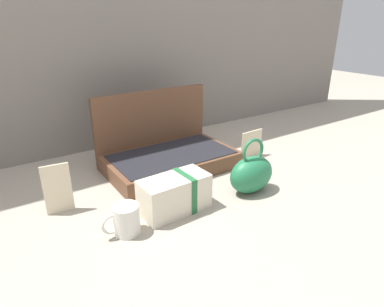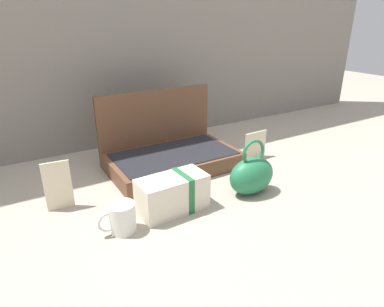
{
  "view_description": "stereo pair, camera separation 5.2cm",
  "coord_description": "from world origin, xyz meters",
  "px_view_note": "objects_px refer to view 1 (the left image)",
  "views": [
    {
      "loc": [
        -0.55,
        -0.89,
        0.57
      ],
      "look_at": [
        0.03,
        -0.02,
        0.14
      ],
      "focal_mm": 30.88,
      "sensor_mm": 36.0,
      "label": 1
    },
    {
      "loc": [
        -0.5,
        -0.91,
        0.57
      ],
      "look_at": [
        0.03,
        -0.02,
        0.14
      ],
      "focal_mm": 30.88,
      "sensor_mm": 36.0,
      "label": 2
    }
  ],
  "objects_px": {
    "cream_toiletry_bag": "(175,194)",
    "info_card_left": "(252,144)",
    "poster_card_right": "(58,189)",
    "teal_pouch_handbag": "(251,174)",
    "coffee_mug": "(125,220)",
    "open_suitcase": "(166,151)"
  },
  "relations": [
    {
      "from": "cream_toiletry_bag",
      "to": "info_card_left",
      "type": "distance_m",
      "value": 0.53
    },
    {
      "from": "poster_card_right",
      "to": "teal_pouch_handbag",
      "type": "bearing_deg",
      "value": -15.68
    },
    {
      "from": "teal_pouch_handbag",
      "to": "poster_card_right",
      "type": "distance_m",
      "value": 0.63
    },
    {
      "from": "poster_card_right",
      "to": "coffee_mug",
      "type": "bearing_deg",
      "value": -53.8
    },
    {
      "from": "coffee_mug",
      "to": "poster_card_right",
      "type": "xyz_separation_m",
      "value": [
        -0.13,
        0.22,
        0.04
      ]
    },
    {
      "from": "cream_toiletry_bag",
      "to": "info_card_left",
      "type": "height_order",
      "value": "info_card_left"
    },
    {
      "from": "open_suitcase",
      "to": "cream_toiletry_bag",
      "type": "xyz_separation_m",
      "value": [
        -0.15,
        -0.31,
        -0.01
      ]
    },
    {
      "from": "info_card_left",
      "to": "poster_card_right",
      "type": "xyz_separation_m",
      "value": [
        -0.8,
        0.01,
        0.02
      ]
    },
    {
      "from": "open_suitcase",
      "to": "teal_pouch_handbag",
      "type": "height_order",
      "value": "open_suitcase"
    },
    {
      "from": "coffee_mug",
      "to": "teal_pouch_handbag",
      "type": "bearing_deg",
      "value": -1.83
    },
    {
      "from": "teal_pouch_handbag",
      "to": "info_card_left",
      "type": "height_order",
      "value": "teal_pouch_handbag"
    },
    {
      "from": "teal_pouch_handbag",
      "to": "coffee_mug",
      "type": "xyz_separation_m",
      "value": [
        -0.46,
        0.01,
        -0.03
      ]
    },
    {
      "from": "open_suitcase",
      "to": "coffee_mug",
      "type": "relative_size",
      "value": 4.57
    },
    {
      "from": "coffee_mug",
      "to": "cream_toiletry_bag",
      "type": "bearing_deg",
      "value": 8.2
    },
    {
      "from": "coffee_mug",
      "to": "open_suitcase",
      "type": "bearing_deg",
      "value": 46.3
    },
    {
      "from": "poster_card_right",
      "to": "open_suitcase",
      "type": "bearing_deg",
      "value": 21.0
    },
    {
      "from": "open_suitcase",
      "to": "info_card_left",
      "type": "relative_size",
      "value": 4.15
    },
    {
      "from": "teal_pouch_handbag",
      "to": "cream_toiletry_bag",
      "type": "xyz_separation_m",
      "value": [
        -0.28,
        0.04,
        -0.01
      ]
    },
    {
      "from": "coffee_mug",
      "to": "poster_card_right",
      "type": "height_order",
      "value": "poster_card_right"
    },
    {
      "from": "teal_pouch_handbag",
      "to": "info_card_left",
      "type": "distance_m",
      "value": 0.31
    },
    {
      "from": "open_suitcase",
      "to": "poster_card_right",
      "type": "bearing_deg",
      "value": -164.82
    },
    {
      "from": "teal_pouch_handbag",
      "to": "info_card_left",
      "type": "relative_size",
      "value": 1.62
    }
  ]
}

